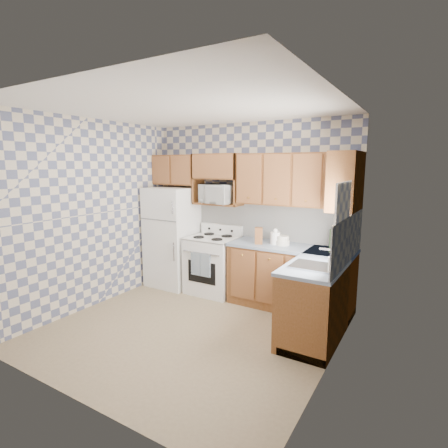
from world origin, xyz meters
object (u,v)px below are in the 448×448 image
at_px(refrigerator, 172,237).
at_px(electric_kettle, 275,238).
at_px(microwave, 218,194).
at_px(stove_body, 213,265).

bearing_deg(refrigerator, electric_kettle, 1.45).
xyz_separation_m(microwave, electric_kettle, (1.02, -0.08, -0.59)).
relative_size(refrigerator, stove_body, 1.87).
bearing_deg(stove_body, electric_kettle, 1.21).
distance_m(stove_body, microwave, 1.16).
bearing_deg(stove_body, microwave, 68.40).
distance_m(refrigerator, electric_kettle, 1.87).
height_order(stove_body, electric_kettle, electric_kettle).
bearing_deg(microwave, stove_body, -102.98).
height_order(microwave, electric_kettle, microwave).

